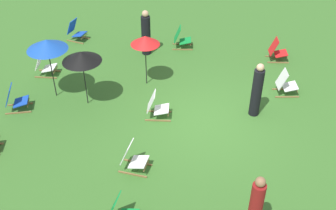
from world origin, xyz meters
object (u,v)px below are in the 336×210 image
deckchair_1 (76,31)px  deckchair_4 (277,51)px  deckchair_9 (156,106)px  person_0 (256,208)px  deckchair_2 (133,158)px  umbrella_2 (145,40)px  umbrella_1 (47,45)px  deckchair_6 (44,65)px  deckchair_10 (15,99)px  deckchair_0 (181,38)px  person_2 (146,34)px  person_1 (257,91)px  umbrella_0 (82,57)px  deckchair_7 (286,84)px

deckchair_1 → deckchair_4: (-0.57, -7.61, 0.00)m
deckchair_9 → person_0: bearing=-149.2°
deckchair_2 → deckchair_9: size_ratio=1.00×
deckchair_2 → umbrella_2: umbrella_2 is taller
umbrella_1 → umbrella_2: size_ratio=1.14×
deckchair_6 → umbrella_1: 2.02m
deckchair_9 → umbrella_2: size_ratio=0.48×
deckchair_10 → deckchair_4: bearing=-79.4°
deckchair_4 → person_0: (-7.62, 1.09, 0.43)m
deckchair_0 → deckchair_10: size_ratio=0.97×
umbrella_1 → person_2: (3.07, -2.38, -1.03)m
deckchair_0 → person_1: size_ratio=0.48×
deckchair_2 → deckchair_4: (6.06, -4.02, 0.00)m
umbrella_0 → umbrella_2: umbrella_0 is taller
deckchair_1 → umbrella_1: 4.07m
deckchair_7 → deckchair_9: same height
deckchair_4 → deckchair_6: 8.13m
deckchair_1 → deckchair_7: size_ratio=1.03×
deckchair_7 → umbrella_1: 7.42m
person_0 → deckchair_1: bearing=151.8°
umbrella_1 → person_1: umbrella_1 is taller
umbrella_0 → person_1: umbrella_0 is taller
deckchair_2 → umbrella_0: size_ratio=0.46×
umbrella_1 → person_2: 4.02m
deckchair_1 → deckchair_9: (-4.42, -3.84, 0.00)m
deckchair_10 → deckchair_9: bearing=-103.4°
person_2 → deckchair_6: bearing=92.1°
umbrella_0 → person_2: bearing=-20.9°
deckchair_6 → person_1: person_1 is taller
deckchair_7 → person_0: size_ratio=0.50×
person_0 → person_1: person_1 is taller
deckchair_6 → umbrella_0: 2.69m
deckchair_4 → deckchair_6: same height
deckchair_6 → umbrella_2: 3.72m
person_0 → person_2: bearing=139.1°
deckchair_4 → deckchair_7: bearing=177.4°
deckchair_4 → deckchair_10: bearing=111.3°
deckchair_1 → person_1: 7.78m
deckchair_0 → deckchair_9: same height
deckchair_9 → person_2: bearing=9.8°
person_0 → person_1: size_ratio=0.97×
deckchair_9 → umbrella_2: (1.72, 0.60, 1.23)m
umbrella_2 → deckchair_6: bearing=88.5°
deckchair_6 → person_1: size_ratio=0.48×
person_2 → deckchair_10: bearing=110.8°
deckchair_0 → deckchair_7: same height
person_0 → deckchair_6: bearing=163.8°
deckchair_7 → deckchair_10: size_ratio=0.97×
umbrella_0 → umbrella_2: bearing=-50.5°
person_1 → umbrella_0: bearing=101.9°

